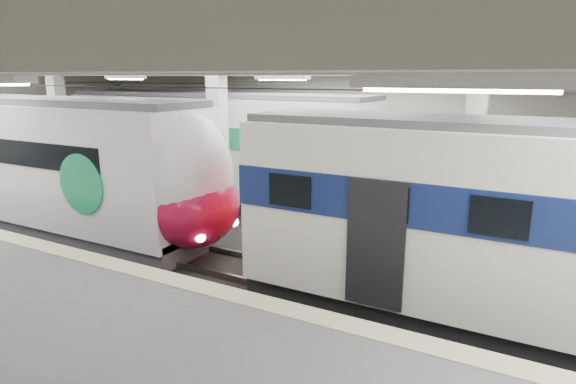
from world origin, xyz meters
The scene contains 4 objects.
station_hall centered at (0.00, -1.74, 3.24)m, with size 36.00×24.00×5.75m.
modern_emu centered at (-6.59, 0.00, 2.13)m, with size 13.37×2.76×4.33m.
older_rer centered at (7.04, 0.00, 2.20)m, with size 12.62×2.79×4.20m.
far_train centered at (-5.20, 5.50, 2.26)m, with size 13.74×3.41×4.36m.
Camera 1 is at (6.66, -9.86, 4.99)m, focal length 30.00 mm.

